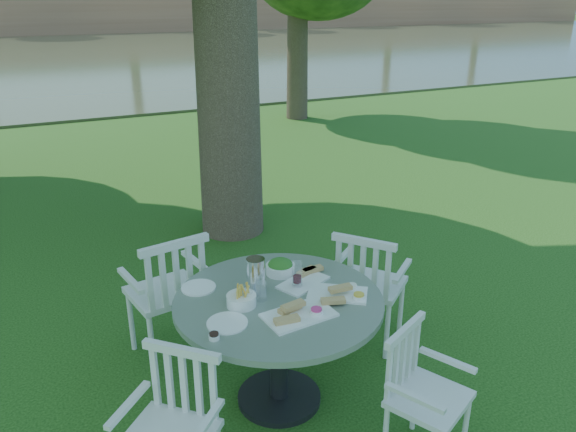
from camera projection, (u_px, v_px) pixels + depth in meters
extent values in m
plane|color=#12390B|center=(298.00, 316.00, 4.77)|extent=(140.00, 140.00, 0.00)
cylinder|color=black|center=(279.00, 397.00, 3.79)|extent=(0.56, 0.56, 0.04)
cylinder|color=black|center=(279.00, 351.00, 3.65)|extent=(0.12, 0.12, 0.70)
cylinder|color=slate|center=(279.00, 301.00, 3.52)|extent=(1.32, 1.32, 0.04)
cylinder|color=silver|center=(401.00, 308.00, 4.46)|extent=(0.04, 0.04, 0.47)
cylinder|color=silver|center=(352.00, 296.00, 4.63)|extent=(0.04, 0.04, 0.47)
cylinder|color=silver|center=(387.00, 331.00, 4.15)|extent=(0.04, 0.04, 0.47)
cylinder|color=silver|center=(335.00, 318.00, 4.32)|extent=(0.04, 0.04, 0.47)
cube|color=silver|center=(370.00, 284.00, 4.29)|extent=(0.64, 0.65, 0.04)
cube|color=silver|center=(362.00, 269.00, 4.04)|extent=(0.33, 0.40, 0.48)
cylinder|color=silver|center=(184.00, 304.00, 4.49)|extent=(0.04, 0.04, 0.49)
cylinder|color=silver|center=(131.00, 321.00, 4.25)|extent=(0.04, 0.04, 0.49)
cylinder|color=silver|center=(207.00, 326.00, 4.19)|extent=(0.04, 0.04, 0.49)
cylinder|color=silver|center=(152.00, 346.00, 3.95)|extent=(0.04, 0.04, 0.49)
cube|color=silver|center=(166.00, 292.00, 4.12)|extent=(0.57, 0.54, 0.04)
cube|color=silver|center=(177.00, 276.00, 3.87)|extent=(0.51, 0.13, 0.51)
cube|color=silver|center=(184.00, 383.00, 2.95)|extent=(0.34, 0.34, 0.44)
cylinder|color=silver|center=(466.00, 425.00, 3.28)|extent=(0.03, 0.03, 0.41)
cylinder|color=silver|center=(415.00, 402.00, 3.47)|extent=(0.03, 0.03, 0.41)
cube|color=silver|center=(429.00, 399.00, 3.16)|extent=(0.54, 0.52, 0.04)
cube|color=silver|center=(403.00, 359.00, 3.20)|extent=(0.39, 0.21, 0.42)
cube|color=white|center=(299.00, 315.00, 3.31)|extent=(0.43, 0.28, 0.02)
cube|color=white|center=(337.00, 293.00, 3.55)|extent=(0.43, 0.39, 0.01)
cube|color=white|center=(303.00, 282.00, 3.69)|extent=(0.39, 0.32, 0.01)
cylinder|color=white|center=(227.00, 323.00, 3.24)|extent=(0.24, 0.24, 0.01)
cylinder|color=white|center=(199.00, 288.00, 3.63)|extent=(0.22, 0.22, 0.01)
cylinder|color=white|center=(241.00, 300.00, 3.42)|extent=(0.18, 0.18, 0.07)
cylinder|color=white|center=(280.00, 269.00, 3.81)|extent=(0.20, 0.20, 0.07)
cylinder|color=silver|center=(256.00, 276.00, 3.54)|extent=(0.12, 0.12, 0.24)
cylinder|color=white|center=(297.00, 275.00, 3.60)|extent=(0.07, 0.07, 0.18)
cylinder|color=white|center=(248.00, 295.00, 3.44)|extent=(0.06, 0.06, 0.11)
cylinder|color=white|center=(261.00, 291.00, 3.47)|extent=(0.07, 0.07, 0.12)
cylinder|color=white|center=(316.00, 313.00, 3.32)|extent=(0.08, 0.08, 0.03)
cylinder|color=white|center=(359.00, 298.00, 3.49)|extent=(0.08, 0.08, 0.03)
cylinder|color=white|center=(352.00, 288.00, 3.61)|extent=(0.06, 0.06, 0.03)
cylinder|color=white|center=(214.00, 337.00, 3.09)|extent=(0.06, 0.06, 0.03)
cube|color=#363C23|center=(53.00, 58.00, 23.97)|extent=(100.00, 28.00, 0.12)
cube|color=#8C5841|center=(29.00, 18.00, 36.50)|extent=(100.00, 3.00, 2.20)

